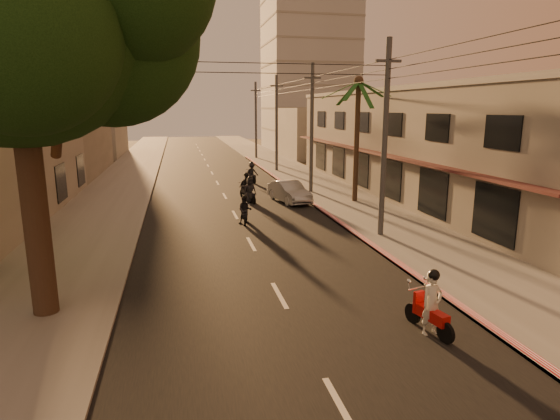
{
  "coord_description": "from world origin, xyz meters",
  "views": [
    {
      "loc": [
        -3.0,
        -11.94,
        5.97
      ],
      "look_at": [
        0.97,
        6.39,
        1.88
      ],
      "focal_mm": 30.0,
      "sensor_mm": 36.0,
      "label": 1
    }
  ],
  "objects_px": {
    "broadleaf_tree": "(30,10)",
    "scooter_mid_b": "(246,187)",
    "scooter_far_b": "(252,173)",
    "parked_car": "(289,192)",
    "scooter_mid_a": "(245,211)",
    "scooter_far_a": "(250,191)",
    "scooter_red": "(431,305)",
    "palm_tree": "(358,89)"
  },
  "relations": [
    {
      "from": "palm_tree",
      "to": "scooter_mid_b",
      "type": "distance_m",
      "value": 9.54
    },
    {
      "from": "palm_tree",
      "to": "scooter_mid_a",
      "type": "relative_size",
      "value": 5.14
    },
    {
      "from": "scooter_far_b",
      "to": "broadleaf_tree",
      "type": "bearing_deg",
      "value": -123.74
    },
    {
      "from": "broadleaf_tree",
      "to": "scooter_mid_a",
      "type": "height_order",
      "value": "broadleaf_tree"
    },
    {
      "from": "scooter_mid_a",
      "to": "scooter_red",
      "type": "bearing_deg",
      "value": -67.33
    },
    {
      "from": "broadleaf_tree",
      "to": "scooter_mid_a",
      "type": "xyz_separation_m",
      "value": [
        6.89,
        9.67,
        -7.76
      ]
    },
    {
      "from": "scooter_red",
      "to": "scooter_mid_b",
      "type": "bearing_deg",
      "value": 84.05
    },
    {
      "from": "scooter_mid_b",
      "to": "parked_car",
      "type": "relative_size",
      "value": 0.42
    },
    {
      "from": "scooter_far_b",
      "to": "parked_car",
      "type": "distance_m",
      "value": 8.59
    },
    {
      "from": "broadleaf_tree",
      "to": "scooter_red",
      "type": "height_order",
      "value": "broadleaf_tree"
    },
    {
      "from": "scooter_red",
      "to": "scooter_far_a",
      "type": "bearing_deg",
      "value": 84.27
    },
    {
      "from": "broadleaf_tree",
      "to": "palm_tree",
      "type": "height_order",
      "value": "broadleaf_tree"
    },
    {
      "from": "scooter_red",
      "to": "scooter_mid_a",
      "type": "height_order",
      "value": "scooter_red"
    },
    {
      "from": "scooter_mid_a",
      "to": "parked_car",
      "type": "bearing_deg",
      "value": 64.54
    },
    {
      "from": "scooter_mid_a",
      "to": "scooter_far_a",
      "type": "relative_size",
      "value": 0.92
    },
    {
      "from": "scooter_far_a",
      "to": "scooter_mid_a",
      "type": "bearing_deg",
      "value": -116.32
    },
    {
      "from": "scooter_mid_a",
      "to": "scooter_far_b",
      "type": "distance_m",
      "value": 13.94
    },
    {
      "from": "broadleaf_tree",
      "to": "scooter_mid_b",
      "type": "distance_m",
      "value": 19.77
    },
    {
      "from": "broadleaf_tree",
      "to": "scooter_mid_b",
      "type": "bearing_deg",
      "value": 64.2
    },
    {
      "from": "scooter_mid_b",
      "to": "palm_tree",
      "type": "bearing_deg",
      "value": -36.96
    },
    {
      "from": "broadleaf_tree",
      "to": "palm_tree",
      "type": "distance_m",
      "value": 20.18
    },
    {
      "from": "scooter_mid_a",
      "to": "scooter_mid_b",
      "type": "relative_size",
      "value": 0.88
    },
    {
      "from": "broadleaf_tree",
      "to": "scooter_mid_b",
      "type": "relative_size",
      "value": 6.65
    },
    {
      "from": "palm_tree",
      "to": "scooter_red",
      "type": "xyz_separation_m",
      "value": [
        -4.58,
        -17.41,
        -6.34
      ]
    },
    {
      "from": "palm_tree",
      "to": "parked_car",
      "type": "height_order",
      "value": "palm_tree"
    },
    {
      "from": "parked_car",
      "to": "scooter_mid_b",
      "type": "bearing_deg",
      "value": 137.32
    },
    {
      "from": "scooter_far_b",
      "to": "parked_car",
      "type": "relative_size",
      "value": 0.4
    },
    {
      "from": "parked_car",
      "to": "scooter_mid_a",
      "type": "bearing_deg",
      "value": -136.48
    },
    {
      "from": "scooter_far_a",
      "to": "parked_car",
      "type": "bearing_deg",
      "value": -22.58
    },
    {
      "from": "scooter_far_a",
      "to": "scooter_far_b",
      "type": "height_order",
      "value": "scooter_far_b"
    },
    {
      "from": "scooter_red",
      "to": "palm_tree",
      "type": "bearing_deg",
      "value": 63.31
    },
    {
      "from": "scooter_mid_b",
      "to": "parked_car",
      "type": "bearing_deg",
      "value": -46.95
    },
    {
      "from": "scooter_red",
      "to": "scooter_mid_a",
      "type": "relative_size",
      "value": 1.16
    },
    {
      "from": "scooter_red",
      "to": "scooter_far_b",
      "type": "bearing_deg",
      "value": 79.42
    },
    {
      "from": "broadleaf_tree",
      "to": "scooter_far_a",
      "type": "xyz_separation_m",
      "value": [
        7.99,
        15.21,
        -7.69
      ]
    },
    {
      "from": "palm_tree",
      "to": "scooter_mid_a",
      "type": "xyz_separation_m",
      "value": [
        -7.72,
        -4.18,
        -6.43
      ]
    },
    {
      "from": "scooter_mid_a",
      "to": "scooter_far_a",
      "type": "distance_m",
      "value": 5.64
    },
    {
      "from": "scooter_mid_b",
      "to": "scooter_far_b",
      "type": "relative_size",
      "value": 1.03
    },
    {
      "from": "scooter_red",
      "to": "scooter_far_a",
      "type": "distance_m",
      "value": 18.87
    },
    {
      "from": "broadleaf_tree",
      "to": "scooter_far_b",
      "type": "height_order",
      "value": "broadleaf_tree"
    },
    {
      "from": "broadleaf_tree",
      "to": "scooter_mid_b",
      "type": "xyz_separation_m",
      "value": [
        7.93,
        16.41,
        -7.65
      ]
    },
    {
      "from": "scooter_mid_b",
      "to": "parked_car",
      "type": "distance_m",
      "value": 2.99
    }
  ]
}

